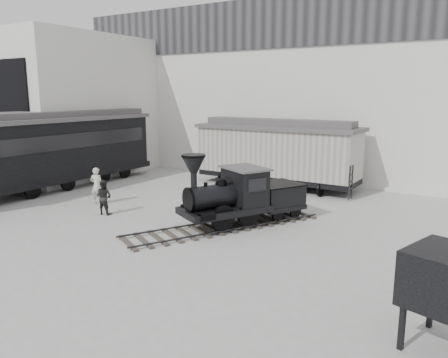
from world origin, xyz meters
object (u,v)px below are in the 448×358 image
Objects in this scene: passenger_coach at (43,151)px; visitor_b at (104,197)px; visitor_a at (97,186)px; locomotive at (238,199)px; boxcar at (277,152)px.

passenger_coach reaches higher than visitor_b.
visitor_b is (1.67, -1.17, -0.12)m from visitor_a.
passenger_coach is (-12.49, 0.28, 1.13)m from locomotive.
passenger_coach is 5.05m from visitor_a.
locomotive is 12.54m from passenger_coach.
locomotive is 6.22m from visitor_b.
locomotive is 0.55× the size of passenger_coach.
visitor_a is 1.15× the size of visitor_b.
locomotive is at bearing -175.09° from visitor_b.
visitor_a is at bearing -7.22° from passenger_coach.
passenger_coach is at bearing -142.56° from boxcar.
passenger_coach is 8.37× the size of visitor_a.
locomotive is 8.09m from boxcar.
boxcar is at bearing 36.55° from passenger_coach.
passenger_coach is (-10.69, -7.55, 0.18)m from boxcar.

